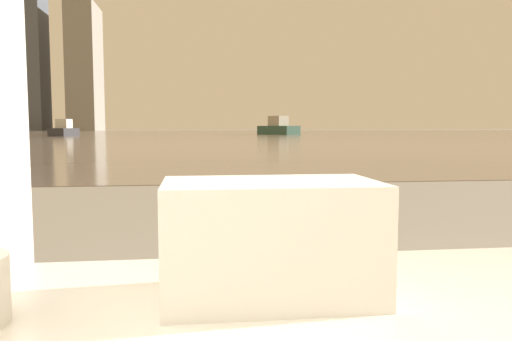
{
  "coord_description": "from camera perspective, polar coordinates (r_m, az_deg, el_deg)",
  "views": [
    {
      "loc": [
        -0.36,
        0.25,
        0.78
      ],
      "look_at": [
        -0.06,
        2.64,
        0.57
      ],
      "focal_mm": 35.0,
      "sensor_mm": 36.0,
      "label": 1
    }
  ],
  "objects": [
    {
      "name": "skyline_tower_2",
      "position": [
        120.88,
        -18.96,
        10.99
      ],
      "size": [
        6.0,
        13.11,
        27.96
      ],
      "color": "gray",
      "rests_on": "ground_plane"
    },
    {
      "name": "harbor_boat_1",
      "position": [
        52.03,
        2.55,
        4.88
      ],
      "size": [
        3.94,
        5.35,
        1.92
      ],
      "color": "#335647",
      "rests_on": "harbor_water"
    },
    {
      "name": "harbor_water",
      "position": [
        61.76,
        -6.92,
        4.24
      ],
      "size": [
        180.0,
        110.0,
        0.01
      ],
      "color": "gray",
      "rests_on": "ground_plane"
    },
    {
      "name": "harbor_boat_0",
      "position": [
        46.06,
        -21.08,
        4.34
      ],
      "size": [
        1.77,
        4.01,
        1.46
      ],
      "color": "#2D2D33",
      "rests_on": "harbor_water"
    },
    {
      "name": "towel_stack",
      "position": [
        0.69,
        1.68,
        -7.85
      ],
      "size": [
        0.29,
        0.17,
        0.16
      ],
      "color": "silver",
      "rests_on": "bathtub"
    }
  ]
}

